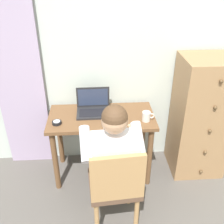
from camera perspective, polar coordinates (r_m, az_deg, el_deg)
The scene contains 10 objects.
wall_back at distance 2.77m, azimuth 2.52°, elevation 12.07°, with size 4.80×0.05×2.50m, color silver.
curtain_panel at distance 2.85m, azimuth -19.59°, elevation 7.29°, with size 0.49×0.03×2.16m, color #B29EBC.
desk at distance 2.73m, azimuth -2.24°, elevation -3.22°, with size 1.07×0.53×0.74m.
dresser at distance 2.94m, azimuth 18.61°, elevation -1.15°, with size 0.55×0.51×1.31m.
chair at distance 2.25m, azimuth 0.72°, elevation -15.45°, with size 0.45×0.43×0.89m.
person_seated at distance 2.26m, azimuth 0.06°, elevation -8.93°, with size 0.56×0.61×1.20m.
laptop at distance 2.71m, azimuth -4.04°, elevation 1.02°, with size 0.34×0.25×0.24m.
computer_mouse at distance 2.68m, azimuth 1.75°, elevation -0.09°, with size 0.06×0.10×0.03m, color black.
desk_clock at distance 2.58m, azimuth -11.82°, elevation -2.24°, with size 0.09×0.09×0.03m.
coffee_mug at distance 2.58m, azimuth 7.47°, elevation -0.93°, with size 0.12×0.08×0.09m.
Camera 1 is at (-0.29, -0.42, 2.11)m, focal length 42.39 mm.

